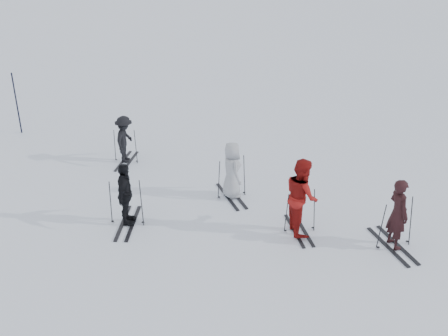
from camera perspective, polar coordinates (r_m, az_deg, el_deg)
name	(u,v)px	position (r m, az deg, el deg)	size (l,w,h in m)	color
ground	(239,216)	(15.16, 1.52, -4.94)	(120.00, 120.00, 0.00)	silver
skier_near_dark	(398,215)	(14.11, 17.22, -4.54)	(0.66, 0.44, 1.82)	black
skier_red	(301,197)	(14.17, 7.88, -2.91)	(0.98, 0.76, 2.01)	maroon
skier_grey	(232,171)	(15.71, 0.79, -0.29)	(0.80, 0.52, 1.64)	#9DA1A6
skier_uphill_left	(125,195)	(14.63, -9.99, -2.75)	(1.00, 0.42, 1.70)	black
skier_uphill_far	(125,140)	(18.07, -10.05, 2.82)	(0.99, 0.57, 1.53)	black
skis_near_dark	(396,223)	(14.23, 17.10, -5.37)	(0.97, 1.84, 1.34)	black
skis_red	(300,211)	(14.37, 7.78, -4.33)	(0.87, 1.64, 1.20)	black
skis_grey	(232,177)	(15.80, 0.79, -0.92)	(0.91, 1.72, 1.25)	black
skis_uphill_left	(126,202)	(14.73, -9.93, -3.41)	(0.95, 1.80, 1.31)	black
skis_uphill_far	(125,145)	(18.15, -10.00, 2.27)	(0.83, 1.56, 1.14)	black
piste_marker	(17,103)	(21.18, -20.31, 6.17)	(0.05, 0.05, 2.23)	black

